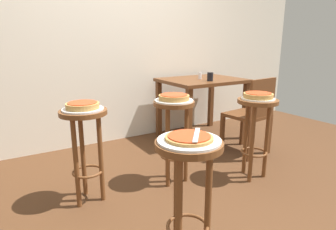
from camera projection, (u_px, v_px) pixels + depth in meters
The scene contains 19 objects.
ground_plane at pixel (195, 192), 2.39m from camera, with size 6.00×6.00×0.00m, color #4C2D19.
back_wall at pixel (114, 17), 3.38m from camera, with size 6.00×0.10×3.00m, color silver.
stool_foreground at pixel (188, 179), 1.49m from camera, with size 0.35×0.35×0.73m.
serving_plate_foreground at pixel (189, 140), 1.44m from camera, with size 0.32×0.32×0.01m, color silver.
pizza_foreground at pixel (189, 137), 1.43m from camera, with size 0.24×0.24×0.02m.
stool_middle at pixel (256, 122), 2.54m from camera, with size 0.35×0.35×0.73m.
serving_plate_middle at pixel (258, 99), 2.49m from camera, with size 0.28×0.28×0.01m, color white.
pizza_middle at pixel (258, 95), 2.48m from camera, with size 0.25×0.25×0.05m.
stool_leftside at pixel (174, 125), 2.46m from camera, with size 0.35×0.35×0.73m.
serving_plate_leftside at pixel (174, 100), 2.41m from camera, with size 0.32×0.32×0.01m, color silver.
pizza_leftside at pixel (174, 97), 2.40m from camera, with size 0.26×0.26×0.05m.
stool_rear at pixel (85, 137), 2.15m from camera, with size 0.35×0.35×0.73m.
serving_plate_rear at pixel (83, 109), 2.10m from camera, with size 0.30×0.30×0.01m, color silver.
pizza_rear at pixel (83, 105), 2.09m from camera, with size 0.24×0.24×0.05m.
dining_table at pixel (202, 88), 3.63m from camera, with size 0.97×0.77×0.76m.
cup_near_edge at pixel (210, 77), 3.39m from camera, with size 0.07×0.07×0.10m, color black.
condiment_shaker at pixel (200, 76), 3.57m from camera, with size 0.04×0.04×0.08m, color white.
wooden_chair at pixel (252, 113), 3.10m from camera, with size 0.44×0.44×0.85m.
pizza_server_knife at pixel (196, 135), 1.43m from camera, with size 0.22×0.02×0.01m, color silver.
Camera 1 is at (-1.32, -1.72, 1.22)m, focal length 30.78 mm.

